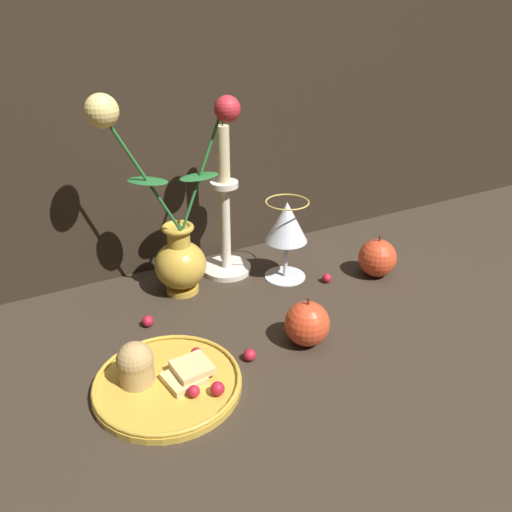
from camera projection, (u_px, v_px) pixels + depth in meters
The scene contains 10 objects.
ground_plane at pixel (265, 317), 0.83m from camera, with size 2.40×2.40×0.00m, color #33281E.
vase at pixel (177, 237), 0.86m from camera, with size 0.24×0.10×0.36m.
plate_with_pastries at pixel (163, 378), 0.68m from camera, with size 0.20×0.20×0.07m.
wine_glass at pixel (287, 225), 0.91m from camera, with size 0.08×0.08×0.15m.
candlestick at pixel (225, 224), 0.93m from camera, with size 0.09×0.09×0.29m.
apple_beside_vase at pixel (307, 323), 0.76m from camera, with size 0.07×0.07×0.08m.
apple_near_glass at pixel (377, 258), 0.95m from camera, with size 0.07×0.07×0.08m.
berry_near_plate at pixel (148, 321), 0.81m from camera, with size 0.02×0.02×0.02m, color #AD192D.
berry_front_center at pixel (327, 278), 0.93m from camera, with size 0.02×0.02×0.02m, color #AD192D.
berry_by_glass_stem at pixel (250, 355), 0.73m from camera, with size 0.02×0.02×0.02m, color #AD192D.
Camera 1 is at (-0.34, -0.61, 0.47)m, focal length 35.00 mm.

